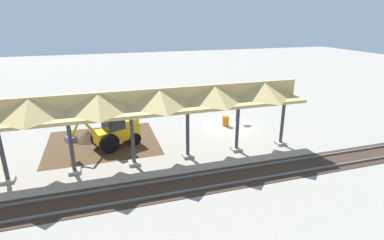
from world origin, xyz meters
name	(u,v)px	position (x,y,z in m)	size (l,w,h in m)	color
ground_plane	(227,126)	(0.00, 0.00, 0.00)	(120.00, 120.00, 0.00)	gray
dirt_work_zone	(103,143)	(10.54, 0.65, 0.00)	(8.08, 7.00, 0.01)	#4C3823
platform_canopy	(130,102)	(8.70, 4.94, 4.17)	(22.91, 3.20, 4.90)	#9E998E
rail_tracks	(281,169)	(0.00, 8.39, 0.03)	(60.00, 2.58, 0.15)	slate
stop_sign	(237,104)	(-1.22, -0.81, 1.64)	(0.74, 0.24, 2.28)	gray
backhoe	(115,130)	(9.63, 1.67, 1.27)	(5.16, 3.16, 2.82)	#EAB214
dirt_mound	(89,140)	(11.58, -0.31, 0.00)	(4.53, 4.53, 1.54)	#4C3823
traffic_barrel	(226,121)	(0.14, -0.03, 0.45)	(0.56, 0.56, 0.90)	orange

